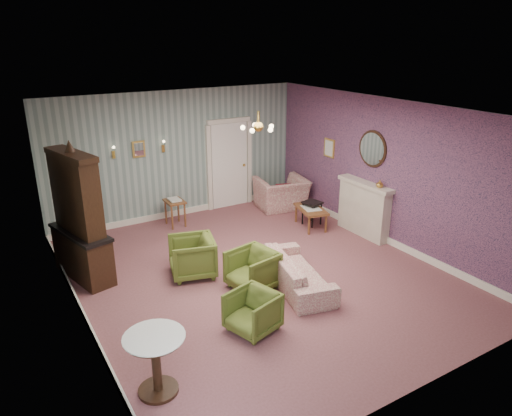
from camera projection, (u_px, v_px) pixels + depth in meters
floor at (258, 274)px, 8.54m from camera, size 7.00×7.00×0.00m
ceiling at (258, 111)px, 7.54m from camera, size 7.00×7.00×0.00m
wall_back at (178, 155)px, 10.84m from camera, size 6.00×0.00×6.00m
wall_front at (425, 286)px, 5.23m from camera, size 6.00×0.00×6.00m
wall_left at (73, 234)px, 6.58m from camera, size 0.00×7.00×7.00m
wall_right at (386, 172)px, 9.50m from camera, size 0.00×7.00×7.00m
wall_right_floral at (386, 172)px, 9.49m from camera, size 0.00×7.00×7.00m
door at (229, 163)px, 11.57m from camera, size 1.12×0.12×2.16m
olive_chair_a at (252, 310)px, 6.82m from camera, size 0.76×0.79×0.66m
olive_chair_b at (252, 268)px, 7.97m from camera, size 0.79×0.83×0.74m
olive_chair_c at (192, 255)px, 8.39m from camera, size 0.89×0.92×0.78m
sofa_chintz at (297, 266)px, 8.05m from camera, size 0.95×1.91×0.72m
wingback_chair at (282, 189)px, 11.59m from camera, size 1.27×0.94×1.01m
dresser at (77, 213)px, 8.06m from camera, size 0.83×1.51×2.39m
fireplace at (364, 209)px, 10.05m from camera, size 0.30×1.40×1.16m
mantel_vase at (380, 184)px, 9.49m from camera, size 0.15×0.15×0.15m
oval_mirror at (372, 149)px, 9.66m from camera, size 0.04×0.76×0.84m
framed_print at (329, 148)px, 10.84m from camera, size 0.04×0.34×0.42m
coffee_table at (311, 218)px, 10.53m from camera, size 0.70×0.98×0.45m
side_table_black at (312, 213)px, 10.66m from camera, size 0.42×0.42×0.54m
pedestal_table at (156, 364)px, 5.61m from camera, size 0.90×0.90×0.79m
nesting_table at (175, 212)px, 10.60m from camera, size 0.39×0.50×0.64m
gilt_mirror_back at (139, 149)px, 10.29m from camera, size 0.28×0.06×0.36m
sconce_left at (114, 153)px, 10.00m from camera, size 0.16×0.12×0.30m
sconce_right at (163, 146)px, 10.54m from camera, size 0.16×0.12×0.30m
chandelier at (258, 128)px, 7.63m from camera, size 0.56×0.56×0.36m
burgundy_cushion at (283, 191)px, 11.45m from camera, size 0.41×0.28×0.39m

